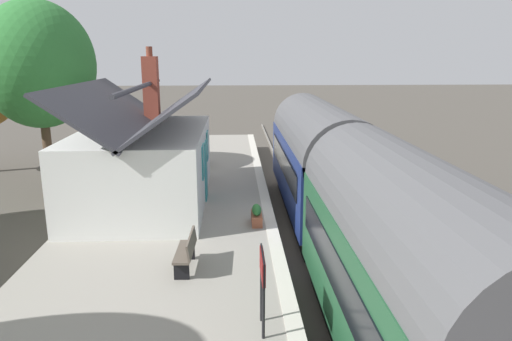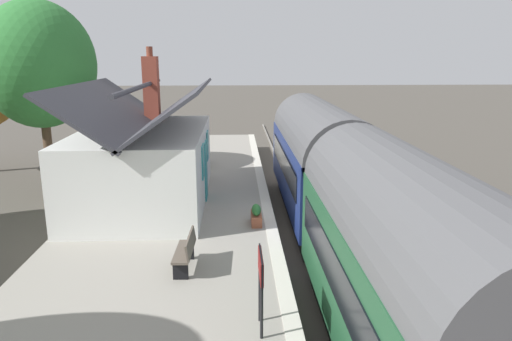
{
  "view_description": "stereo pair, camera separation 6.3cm",
  "coord_description": "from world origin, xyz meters",
  "px_view_note": "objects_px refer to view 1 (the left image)",
  "views": [
    {
      "loc": [
        -14.61,
        2.33,
        6.06
      ],
      "look_at": [
        2.15,
        1.5,
        1.91
      ],
      "focal_mm": 33.18,
      "sensor_mm": 36.0,
      "label": 1
    },
    {
      "loc": [
        -14.62,
        2.27,
        6.06
      ],
      "look_at": [
        2.15,
        1.5,
        1.91
      ],
      "focal_mm": 33.18,
      "sensor_mm": 36.0,
      "label": 2
    }
  ],
  "objects_px": {
    "bench_platform_end": "(187,251)",
    "bench_mid_platform": "(202,155)",
    "station_sign_board": "(263,272)",
    "tree_far_left": "(39,65)",
    "station_building": "(145,162)",
    "train": "(347,192)",
    "planter_edge_near": "(257,215)"
  },
  "relations": [
    {
      "from": "bench_mid_platform",
      "to": "planter_edge_near",
      "type": "height_order",
      "value": "bench_mid_platform"
    },
    {
      "from": "station_building",
      "to": "planter_edge_near",
      "type": "height_order",
      "value": "station_building"
    },
    {
      "from": "train",
      "to": "bench_platform_end",
      "type": "distance_m",
      "value": 4.89
    },
    {
      "from": "bench_platform_end",
      "to": "tree_far_left",
      "type": "distance_m",
      "value": 12.75
    },
    {
      "from": "tree_far_left",
      "to": "planter_edge_near",
      "type": "bearing_deg",
      "value": -127.43
    },
    {
      "from": "station_sign_board",
      "to": "tree_far_left",
      "type": "xyz_separation_m",
      "value": [
        12.54,
        8.6,
        3.51
      ]
    },
    {
      "from": "planter_edge_near",
      "to": "tree_far_left",
      "type": "bearing_deg",
      "value": 52.57
    },
    {
      "from": "bench_platform_end",
      "to": "planter_edge_near",
      "type": "relative_size",
      "value": 1.6
    },
    {
      "from": "bench_mid_platform",
      "to": "planter_edge_near",
      "type": "distance_m",
      "value": 8.57
    },
    {
      "from": "station_sign_board",
      "to": "tree_far_left",
      "type": "bearing_deg",
      "value": 34.44
    },
    {
      "from": "station_sign_board",
      "to": "bench_mid_platform",
      "type": "bearing_deg",
      "value": 8.03
    },
    {
      "from": "tree_far_left",
      "to": "train",
      "type": "bearing_deg",
      "value": -124.71
    },
    {
      "from": "train",
      "to": "station_sign_board",
      "type": "distance_m",
      "value": 5.44
    },
    {
      "from": "train",
      "to": "bench_mid_platform",
      "type": "xyz_separation_m",
      "value": [
        9.39,
        4.69,
        -0.83
      ]
    },
    {
      "from": "station_sign_board",
      "to": "tree_far_left",
      "type": "height_order",
      "value": "tree_far_left"
    },
    {
      "from": "station_building",
      "to": "train",
      "type": "bearing_deg",
      "value": -119.62
    },
    {
      "from": "bench_platform_end",
      "to": "bench_mid_platform",
      "type": "xyz_separation_m",
      "value": [
        11.4,
        0.31,
        0.0
      ]
    },
    {
      "from": "bench_mid_platform",
      "to": "planter_edge_near",
      "type": "relative_size",
      "value": 1.59
    },
    {
      "from": "planter_edge_near",
      "to": "train",
      "type": "bearing_deg",
      "value": -113.69
    },
    {
      "from": "bench_mid_platform",
      "to": "train",
      "type": "bearing_deg",
      "value": -153.45
    },
    {
      "from": "bench_mid_platform",
      "to": "station_sign_board",
      "type": "xyz_separation_m",
      "value": [
        -14.11,
        -1.99,
        0.71
      ]
    },
    {
      "from": "planter_edge_near",
      "to": "tree_far_left",
      "type": "relative_size",
      "value": 0.11
    },
    {
      "from": "station_building",
      "to": "tree_far_left",
      "type": "xyz_separation_m",
      "value": [
        4.23,
        4.96,
        3.26
      ]
    },
    {
      "from": "bench_platform_end",
      "to": "bench_mid_platform",
      "type": "relative_size",
      "value": 1.01
    },
    {
      "from": "station_building",
      "to": "planter_edge_near",
      "type": "distance_m",
      "value": 4.71
    },
    {
      "from": "bench_platform_end",
      "to": "bench_mid_platform",
      "type": "height_order",
      "value": "same"
    },
    {
      "from": "station_sign_board",
      "to": "bench_platform_end",
      "type": "bearing_deg",
      "value": 31.77
    },
    {
      "from": "planter_edge_near",
      "to": "tree_far_left",
      "type": "distance_m",
      "value": 11.91
    },
    {
      "from": "train",
      "to": "tree_far_left",
      "type": "bearing_deg",
      "value": 55.29
    },
    {
      "from": "train",
      "to": "planter_edge_near",
      "type": "bearing_deg",
      "value": 66.31
    },
    {
      "from": "bench_platform_end",
      "to": "station_sign_board",
      "type": "xyz_separation_m",
      "value": [
        -2.71,
        -1.68,
        0.71
      ]
    },
    {
      "from": "bench_mid_platform",
      "to": "tree_far_left",
      "type": "relative_size",
      "value": 0.17
    }
  ]
}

